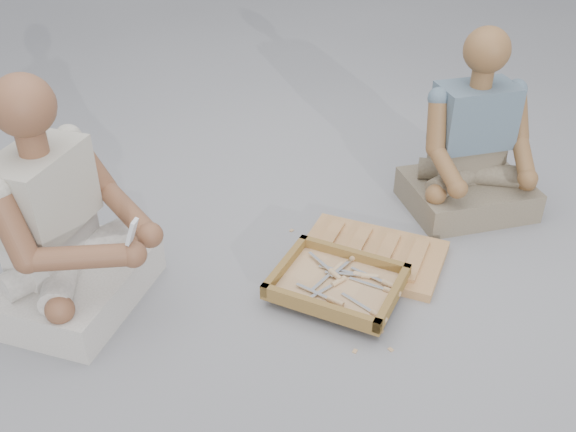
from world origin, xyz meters
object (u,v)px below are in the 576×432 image
at_px(craftsman, 62,234).
at_px(companion, 472,153).
at_px(tool_tray, 337,283).
at_px(carved_panel, 371,254).

distance_m(craftsman, companion, 1.88).
bearing_deg(tool_tray, companion, 68.13).
distance_m(carved_panel, craftsman, 1.30).
relative_size(carved_panel, companion, 0.69).
relative_size(carved_panel, tool_tray, 1.18).
relative_size(craftsman, companion, 1.07).
xyz_separation_m(carved_panel, craftsman, (-1.03, -0.73, 0.31)).
bearing_deg(companion, tool_tray, 30.78).
bearing_deg(craftsman, carved_panel, 120.36).
bearing_deg(tool_tray, carved_panel, 78.72).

